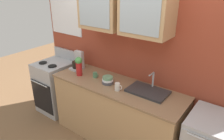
{
  "coord_description": "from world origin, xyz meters",
  "views": [
    {
      "loc": [
        1.52,
        -2.12,
        2.3
      ],
      "look_at": [
        -0.07,
        0.0,
        1.13
      ],
      "focal_mm": 34.05,
      "sensor_mm": 36.0,
      "label": 1
    }
  ],
  "objects": [
    {
      "name": "vase",
      "position": [
        -0.63,
        -0.08,
        1.09
      ],
      "size": [
        0.11,
        0.11,
        0.29
      ],
      "color": "#B21E1E",
      "rests_on": "counter"
    },
    {
      "name": "ground_plane",
      "position": [
        0.0,
        0.0,
        0.0
      ],
      "size": [
        10.0,
        10.0,
        0.0
      ],
      "primitive_type": "plane",
      "color": "brown"
    },
    {
      "name": "cup_near_bowls",
      "position": [
        -0.39,
        0.01,
        0.97
      ],
      "size": [
        0.1,
        0.07,
        0.08
      ],
      "color": "#4C7F59",
      "rests_on": "counter"
    },
    {
      "name": "stove_range",
      "position": [
        -1.36,
        -0.0,
        0.47
      ],
      "size": [
        0.56,
        0.65,
        1.11
      ],
      "color": "#ADAFB5",
      "rests_on": "ground_plane"
    },
    {
      "name": "cup_near_sink",
      "position": [
        0.1,
        -0.11,
        0.98
      ],
      "size": [
        0.11,
        0.07,
        0.1
      ],
      "color": "silver",
      "rests_on": "counter"
    },
    {
      "name": "coffee_maker",
      "position": [
        -0.83,
        0.09,
        1.04
      ],
      "size": [
        0.17,
        0.2,
        0.29
      ],
      "color": "#B7B7BC",
      "rests_on": "counter"
    },
    {
      "name": "back_wall_unit",
      "position": [
        -0.01,
        0.31,
        1.5
      ],
      "size": [
        3.36,
        0.47,
        2.64
      ],
      "color": "#993D28",
      "rests_on": "ground_plane"
    },
    {
      "name": "bowl_stack",
      "position": [
        -0.12,
        -0.03,
        0.98
      ],
      "size": [
        0.16,
        0.16,
        0.1
      ],
      "color": "#4C4C54",
      "rests_on": "counter"
    },
    {
      "name": "sink_faucet",
      "position": [
        0.45,
        0.08,
        0.95
      ],
      "size": [
        0.52,
        0.33,
        0.24
      ],
      "color": "#2D2D30",
      "rests_on": "counter"
    },
    {
      "name": "counter",
      "position": [
        0.0,
        0.0,
        0.46
      ],
      "size": [
        1.96,
        0.64,
        0.93
      ],
      "color": "tan",
      "rests_on": "ground_plane"
    }
  ]
}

